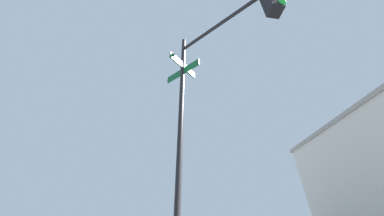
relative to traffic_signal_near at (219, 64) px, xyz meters
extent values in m
cylinder|color=black|center=(-0.81, -0.75, -1.30)|extent=(0.12, 0.12, 6.25)
cylinder|color=black|center=(0.11, 0.10, 1.42)|extent=(1.90, 1.77, 0.09)
cube|color=black|center=(1.03, 0.95, 0.97)|extent=(0.28, 0.28, 0.80)
sphere|color=green|center=(1.14, 1.05, 0.72)|extent=(0.18, 0.18, 0.18)
cube|color=#0F5128|center=(-0.81, -0.75, 0.49)|extent=(0.83, 0.78, 0.20)
cube|color=#0F5128|center=(-0.81, -0.75, 0.71)|extent=(0.71, 0.76, 0.20)
camera|label=1|loc=(2.86, -1.03, -3.29)|focal=18.17mm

